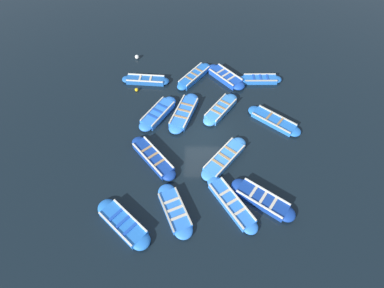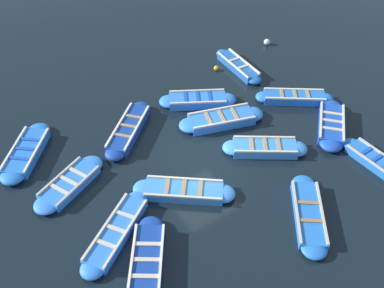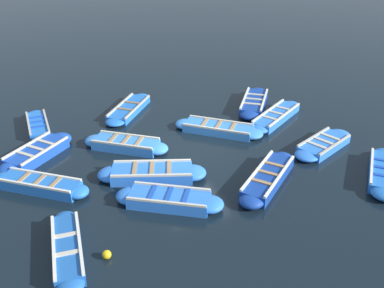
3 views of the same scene
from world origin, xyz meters
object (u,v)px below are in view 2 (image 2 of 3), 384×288
object	(u,v)px
boat_drifting	(184,191)
buoy_orange_near	(216,68)
boat_far_corner	(198,100)
boat_alongside	(238,66)
boat_stern_in	(147,263)
buoy_yellow_far	(267,42)
boat_near_quay	(70,184)
boat_inner_gap	(294,98)
boat_end_of_row	(128,130)
boat_broadside	(116,232)
boat_centre	(331,125)
boat_outer_right	(375,161)
boat_outer_left	(26,152)
boat_mid_row	(221,120)
boat_tucked	(265,148)
boat_bow_out	(309,214)

from	to	relation	value
boat_drifting	buoy_orange_near	distance (m)	8.23
boat_far_corner	boat_alongside	world-z (taller)	boat_far_corner
boat_drifting	buoy_orange_near	xyz separation A→B (m)	(5.87, -5.77, -0.04)
boat_alongside	boat_stern_in	world-z (taller)	boat_stern_in
boat_far_corner	buoy_yellow_far	world-z (taller)	boat_far_corner
boat_near_quay	buoy_orange_near	distance (m)	9.62
boat_inner_gap	boat_end_of_row	bearing A→B (deg)	72.82
boat_broadside	boat_centre	distance (m)	10.06
boat_inner_gap	boat_drifting	bearing A→B (deg)	104.40
boat_outer_right	boat_end_of_row	xyz separation A→B (m)	(7.01, 7.08, 0.03)
buoy_orange_near	boat_near_quay	bearing A→B (deg)	109.36
buoy_yellow_far	boat_outer_left	bearing A→B (deg)	94.82
boat_far_corner	boat_stern_in	world-z (taller)	boat_far_corner
buoy_orange_near	buoy_yellow_far	distance (m)	3.74
boat_end_of_row	boat_near_quay	bearing A→B (deg)	113.94
boat_broadside	boat_mid_row	bearing A→B (deg)	-67.11
boat_tucked	boat_outer_right	bearing A→B (deg)	-133.81
boat_inner_gap	boat_tucked	size ratio (longest dim) A/B	1.00
boat_inner_gap	boat_stern_in	distance (m)	10.52
boat_broadside	buoy_yellow_far	size ratio (longest dim) A/B	11.16
boat_drifting	boat_end_of_row	xyz separation A→B (m)	(4.11, 0.07, 0.03)
boat_bow_out	buoy_yellow_far	size ratio (longest dim) A/B	10.62
boat_mid_row	boat_centre	distance (m)	4.65
boat_drifting	boat_mid_row	world-z (taller)	boat_mid_row
boat_broadside	boat_tucked	distance (m)	6.79
boat_drifting	buoy_orange_near	bearing A→B (deg)	-44.52
boat_stern_in	boat_near_quay	distance (m)	4.59
boat_stern_in	buoy_orange_near	xyz separation A→B (m)	(7.73, -8.38, -0.06)
boat_mid_row	boat_outer_left	bearing A→B (deg)	70.28
boat_centre	boat_outer_right	bearing A→B (deg)	175.68
boat_inner_gap	boat_mid_row	bearing A→B (deg)	80.67
boat_tucked	boat_broadside	bearing A→B (deg)	92.62
boat_mid_row	boat_stern_in	distance (m)	7.52
boat_far_corner	boat_near_quay	distance (m)	6.92
boat_alongside	boat_tucked	bearing A→B (deg)	151.89
buoy_orange_near	boat_broadside	bearing A→B (deg)	125.30
boat_mid_row	boat_end_of_row	size ratio (longest dim) A/B	1.14
boat_drifting	boat_far_corner	bearing A→B (deg)	-39.85
boat_broadside	boat_bow_out	bearing A→B (deg)	-117.48
boat_tucked	boat_stern_in	size ratio (longest dim) A/B	0.93
boat_far_corner	boat_near_quay	xyz separation A→B (m)	(-1.47, 6.76, -0.04)
boat_bow_out	boat_stern_in	xyz separation A→B (m)	(1.43, 5.63, 0.04)
boat_alongside	boat_bow_out	world-z (taller)	boat_alongside
boat_drifting	boat_near_quay	size ratio (longest dim) A/B	1.03
boat_stern_in	buoy_yellow_far	world-z (taller)	boat_stern_in
boat_mid_row	boat_tucked	distance (m)	2.42
boat_alongside	boat_centre	xyz separation A→B (m)	(-5.76, -0.46, 0.02)
boat_outer_right	boat_stern_in	world-z (taller)	boat_stern_in
boat_inner_gap	boat_alongside	xyz separation A→B (m)	(3.49, 0.49, -0.01)
boat_broadside	boat_near_quay	size ratio (longest dim) A/B	1.08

